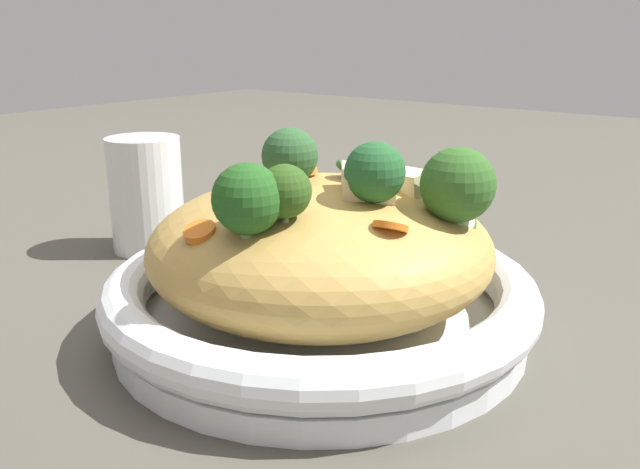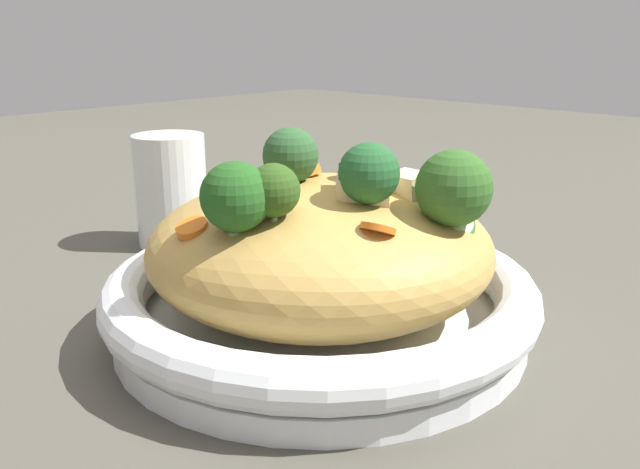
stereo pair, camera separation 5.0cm
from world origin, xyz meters
name	(u,v)px [view 2 (the right image)]	position (x,y,z in m)	size (l,w,h in m)	color
ground_plane	(320,330)	(0.00, 0.00, 0.00)	(3.00, 3.00, 0.00)	#49463D
serving_bowl	(320,299)	(0.00, 0.00, 0.03)	(0.33, 0.33, 0.05)	white
noodle_heap	(320,247)	(0.00, 0.00, 0.07)	(0.26, 0.26, 0.10)	#B69046
broccoli_florets	(345,183)	(0.02, 0.04, 0.13)	(0.17, 0.17, 0.07)	#96BE77
carrot_coins	(292,195)	(0.02, 0.00, 0.11)	(0.14, 0.14, 0.03)	orange
zucchini_slices	(394,189)	(-0.04, 0.04, 0.11)	(0.06, 0.12, 0.05)	beige
chicken_chunks	(374,189)	(-0.01, 0.04, 0.12)	(0.08, 0.05, 0.03)	beige
drinking_glass	(171,190)	(-0.05, -0.27, 0.06)	(0.08, 0.08, 0.12)	silver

